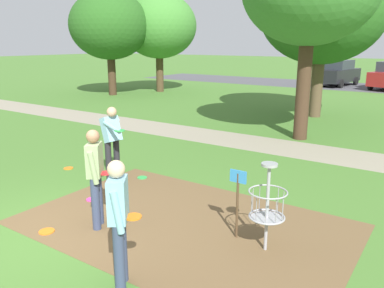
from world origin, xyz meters
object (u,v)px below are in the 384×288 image
object	(u,v)px
parked_car_leftmost	(337,73)
player_throwing	(112,139)
frisbee_near_basket	(47,231)
tree_mid_center	(109,26)
player_foreground_watching	(119,217)
frisbee_mid_grass	(68,168)
frisbee_far_left	(142,178)
disc_golf_basket	(264,203)
player_waiting_left	(95,173)
frisbee_scattered_a	(92,199)
tree_near_right	(323,10)
tree_mid_right	(159,26)

from	to	relation	value
parked_car_leftmost	player_throwing	bearing A→B (deg)	-87.44
frisbee_near_basket	tree_mid_center	world-z (taller)	tree_mid_center
player_foreground_watching	frisbee_mid_grass	world-z (taller)	player_foreground_watching
parked_car_leftmost	tree_mid_center	bearing A→B (deg)	-127.36
frisbee_far_left	frisbee_near_basket	bearing A→B (deg)	-81.30
disc_golf_basket	player_waiting_left	bearing A→B (deg)	-161.48
frisbee_far_left	tree_mid_center	bearing A→B (deg)	137.67
frisbee_scattered_a	tree_mid_center	size ratio (longest dim) A/B	0.04
player_throwing	frisbee_scattered_a	world-z (taller)	player_throwing
frisbee_mid_grass	parked_car_leftmost	distance (m)	23.70
frisbee_far_left	player_throwing	bearing A→B (deg)	-133.84
frisbee_mid_grass	frisbee_near_basket	bearing A→B (deg)	-44.68
player_waiting_left	frisbee_far_left	size ratio (longest dim) A/B	7.44
tree_near_right	player_waiting_left	bearing A→B (deg)	-89.66
frisbee_far_left	player_waiting_left	bearing A→B (deg)	-66.15
tree_mid_center	parked_car_leftmost	xyz separation A→B (m)	(9.82, 12.86, -3.09)
player_waiting_left	tree_mid_right	bearing A→B (deg)	125.37
player_throwing	parked_car_leftmost	world-z (taller)	parked_car_leftmost
parked_car_leftmost	frisbee_scattered_a	bearing A→B (deg)	-86.44
tree_near_right	tree_mid_right	xyz separation A→B (m)	(-10.93, 3.13, -0.29)
tree_mid_right	tree_mid_center	bearing A→B (deg)	-114.71
frisbee_far_left	parked_car_leftmost	distance (m)	23.23
player_waiting_left	parked_car_leftmost	world-z (taller)	parked_car_leftmost
disc_golf_basket	frisbee_near_basket	xyz separation A→B (m)	(-3.21, -1.53, -0.74)
frisbee_far_left	frisbee_scattered_a	world-z (taller)	same
parked_car_leftmost	frisbee_far_left	bearing A→B (deg)	-86.28
player_throwing	parked_car_leftmost	bearing A→B (deg)	92.56
player_throwing	frisbee_far_left	size ratio (longest dim) A/B	7.44
player_foreground_watching	frisbee_mid_grass	xyz separation A→B (m)	(-4.54, 2.79, -0.96)
frisbee_near_basket	tree_mid_right	bearing A→B (deg)	122.89
frisbee_mid_grass	tree_mid_center	size ratio (longest dim) A/B	0.04
frisbee_far_left	tree_mid_right	distance (m)	17.04
frisbee_scattered_a	tree_near_right	xyz separation A→B (m)	(0.91, 11.63, 4.33)
disc_golf_basket	tree_near_right	world-z (taller)	tree_near_right
frisbee_near_basket	frisbee_mid_grass	xyz separation A→B (m)	(-2.46, 2.43, 0.00)
tree_mid_center	frisbee_near_basket	bearing A→B (deg)	-48.38
player_throwing	disc_golf_basket	bearing A→B (deg)	-12.88
frisbee_near_basket	parked_car_leftmost	world-z (taller)	parked_car_leftmost
player_waiting_left	player_throwing	bearing A→B (deg)	128.65
tree_near_right	tree_mid_center	bearing A→B (deg)	178.88
disc_golf_basket	tree_near_right	distance (m)	12.33
disc_golf_basket	tree_mid_center	world-z (taller)	tree_mid_center
player_foreground_watching	disc_golf_basket	bearing A→B (deg)	59.31
frisbee_near_basket	tree_near_right	distance (m)	13.71
tree_mid_right	frisbee_scattered_a	bearing A→B (deg)	-55.83
tree_mid_center	frisbee_scattered_a	bearing A→B (deg)	-46.27
disc_golf_basket	tree_near_right	xyz separation A→B (m)	(-2.72, 11.47, 3.58)
player_throwing	tree_mid_right	world-z (taller)	tree_mid_right
player_foreground_watching	frisbee_far_left	bearing A→B (deg)	127.55
player_throwing	tree_mid_right	distance (m)	16.95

